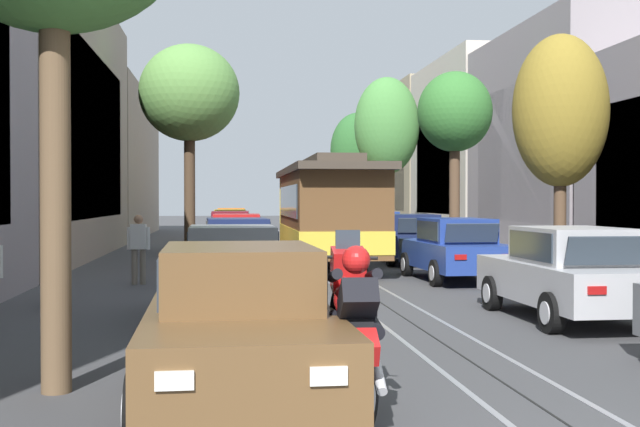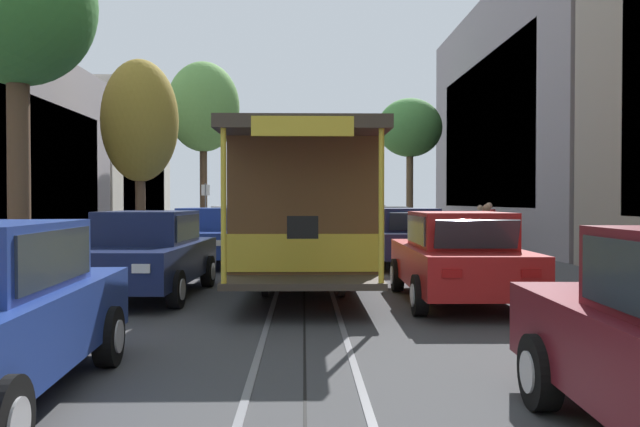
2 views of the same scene
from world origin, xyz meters
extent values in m
plane|color=#424244|center=(0.00, 21.80, 0.00)|extent=(160.00, 160.00, 0.00)
cube|color=gray|center=(-0.53, 25.25, 0.01)|extent=(0.08, 62.50, 0.01)
cube|color=gray|center=(0.53, 25.25, 0.01)|extent=(0.08, 62.50, 0.01)
cube|color=black|center=(0.00, 25.25, 0.00)|extent=(0.03, 62.50, 0.01)
cube|color=gray|center=(-9.64, 7.08, 5.14)|extent=(4.32, 17.87, 10.29)
cube|color=#2D3842|center=(-7.50, 7.08, 4.63)|extent=(0.04, 12.72, 6.17)
cube|color=beige|center=(10.01, 3.45, 3.36)|extent=(5.07, 10.60, 6.72)
cube|color=#2D3842|center=(7.50, 3.45, 3.02)|extent=(0.04, 7.63, 4.03)
cube|color=#2D3842|center=(7.50, 14.35, 2.82)|extent=(0.04, 7.63, 3.76)
cube|color=brown|center=(-2.94, 3.97, 0.65)|extent=(1.89, 4.34, 0.66)
cube|color=brown|center=(-2.94, 4.12, 1.28)|extent=(1.52, 2.10, 0.60)
cube|color=#2D3842|center=(-2.92, 3.28, 1.26)|extent=(1.34, 0.25, 0.47)
cube|color=#2D3842|center=(-2.97, 5.30, 1.26)|extent=(1.30, 0.23, 0.45)
cube|color=#2D3842|center=(-2.19, 4.14, 1.28)|extent=(0.07, 1.81, 0.47)
cube|color=#2D3842|center=(-3.69, 4.11, 1.28)|extent=(0.07, 1.81, 0.47)
cube|color=white|center=(-2.33, 1.82, 0.75)|extent=(0.28, 0.05, 0.14)
cube|color=#B21414|center=(-2.43, 6.14, 0.75)|extent=(0.28, 0.05, 0.12)
cube|color=white|center=(-3.45, 1.80, 0.75)|extent=(0.28, 0.05, 0.14)
cube|color=#B21414|center=(-3.54, 6.12, 0.75)|extent=(0.28, 0.05, 0.12)
cylinder|color=black|center=(-2.03, 2.66, 0.32)|extent=(0.21, 0.64, 0.64)
cylinder|color=silver|center=(-1.92, 2.66, 0.32)|extent=(0.03, 0.35, 0.35)
cylinder|color=black|center=(-3.79, 2.62, 0.32)|extent=(0.21, 0.64, 0.64)
cylinder|color=silver|center=(-3.90, 2.62, 0.32)|extent=(0.03, 0.35, 0.35)
cylinder|color=black|center=(-2.09, 5.32, 0.32)|extent=(0.21, 0.64, 0.64)
cylinder|color=silver|center=(-1.98, 5.33, 0.32)|extent=(0.03, 0.35, 0.35)
cylinder|color=black|center=(-3.85, 5.28, 0.32)|extent=(0.21, 0.64, 0.64)
cylinder|color=silver|center=(-3.96, 5.28, 0.32)|extent=(0.03, 0.35, 0.35)
cube|color=slate|center=(-2.94, 10.27, 0.65)|extent=(1.84, 4.31, 0.66)
cube|color=slate|center=(-2.95, 10.42, 1.28)|extent=(1.49, 2.08, 0.60)
cube|color=#2D3842|center=(-2.94, 9.58, 1.26)|extent=(1.33, 0.23, 0.47)
cube|color=#2D3842|center=(-2.96, 11.61, 1.26)|extent=(1.30, 0.21, 0.45)
cube|color=#2D3842|center=(-2.20, 10.43, 1.28)|extent=(0.05, 1.81, 0.47)
cube|color=#2D3842|center=(-3.69, 10.42, 1.28)|extent=(0.05, 1.81, 0.47)
cube|color=white|center=(-2.37, 8.12, 0.75)|extent=(0.28, 0.04, 0.14)
cube|color=#B21414|center=(-2.40, 12.44, 0.75)|extent=(0.28, 0.04, 0.12)
cube|color=white|center=(-3.48, 8.11, 0.75)|extent=(0.28, 0.04, 0.14)
cube|color=#B21414|center=(-3.52, 12.43, 0.75)|extent=(0.28, 0.04, 0.12)
cylinder|color=black|center=(-2.05, 8.95, 0.32)|extent=(0.21, 0.64, 0.64)
cylinder|color=silver|center=(-1.94, 8.95, 0.32)|extent=(0.02, 0.35, 0.35)
cylinder|color=black|center=(-3.81, 8.93, 0.32)|extent=(0.21, 0.64, 0.64)
cylinder|color=silver|center=(-3.92, 8.93, 0.32)|extent=(0.02, 0.35, 0.35)
cylinder|color=black|center=(-2.08, 11.61, 0.32)|extent=(0.21, 0.64, 0.64)
cylinder|color=silver|center=(-1.97, 11.61, 0.32)|extent=(0.02, 0.35, 0.35)
cylinder|color=black|center=(-3.84, 11.60, 0.32)|extent=(0.21, 0.64, 0.64)
cylinder|color=silver|center=(-3.95, 11.60, 0.32)|extent=(0.02, 0.35, 0.35)
cube|color=#19234C|center=(-2.76, 16.35, 0.65)|extent=(1.96, 4.37, 0.66)
cube|color=#19234C|center=(-2.76, 16.50, 1.28)|extent=(1.55, 2.12, 0.60)
cube|color=#2D3842|center=(-2.73, 15.66, 1.26)|extent=(1.34, 0.27, 0.47)
cube|color=#2D3842|center=(-2.81, 17.68, 1.26)|extent=(1.30, 0.25, 0.45)
cube|color=#2D3842|center=(-2.01, 16.53, 1.28)|extent=(0.10, 1.81, 0.47)
cube|color=#2D3842|center=(-3.51, 16.47, 1.28)|extent=(0.10, 1.81, 0.47)
cube|color=white|center=(-2.12, 14.21, 0.75)|extent=(0.28, 0.05, 0.14)
cube|color=#B21414|center=(-2.28, 18.53, 0.75)|extent=(0.28, 0.05, 0.12)
cube|color=white|center=(-3.23, 14.17, 0.75)|extent=(0.28, 0.05, 0.14)
cube|color=#B21414|center=(-3.40, 18.49, 0.75)|extent=(0.28, 0.05, 0.12)
cylinder|color=black|center=(-1.83, 15.05, 0.32)|extent=(0.22, 0.65, 0.64)
cylinder|color=silver|center=(-1.72, 15.06, 0.32)|extent=(0.03, 0.35, 0.35)
cylinder|color=black|center=(-3.58, 14.99, 0.32)|extent=(0.22, 0.65, 0.64)
cylinder|color=silver|center=(-3.69, 14.98, 0.32)|extent=(0.03, 0.35, 0.35)
cylinder|color=black|center=(-1.93, 17.72, 0.32)|extent=(0.22, 0.65, 0.64)
cylinder|color=silver|center=(-1.82, 17.72, 0.32)|extent=(0.03, 0.35, 0.35)
cylinder|color=black|center=(-3.69, 17.65, 0.32)|extent=(0.22, 0.65, 0.64)
cylinder|color=silver|center=(-3.80, 17.65, 0.32)|extent=(0.03, 0.35, 0.35)
cube|color=red|center=(-2.68, 22.62, 0.65)|extent=(1.89, 4.34, 0.66)
cube|color=red|center=(-2.67, 22.77, 1.28)|extent=(1.52, 2.09, 0.60)
cube|color=#2D3842|center=(-2.69, 21.93, 1.26)|extent=(1.34, 0.25, 0.47)
cube|color=#2D3842|center=(-2.65, 23.96, 1.26)|extent=(1.30, 0.22, 0.45)
cube|color=#2D3842|center=(-1.93, 22.76, 1.28)|extent=(0.07, 1.81, 0.47)
cube|color=#2D3842|center=(-3.42, 22.79, 1.28)|extent=(0.07, 1.81, 0.47)
cube|color=white|center=(-2.16, 20.45, 0.75)|extent=(0.28, 0.05, 0.14)
cube|color=#B21414|center=(-2.07, 24.77, 0.75)|extent=(0.28, 0.05, 0.12)
cube|color=white|center=(-3.28, 20.47, 0.75)|extent=(0.28, 0.05, 0.14)
cube|color=#B21414|center=(-3.19, 24.79, 0.75)|extent=(0.28, 0.05, 0.12)
cylinder|color=black|center=(-1.83, 21.27, 0.32)|extent=(0.21, 0.64, 0.64)
cylinder|color=silver|center=(-1.72, 21.27, 0.32)|extent=(0.03, 0.35, 0.35)
cylinder|color=black|center=(-3.58, 21.31, 0.32)|extent=(0.21, 0.64, 0.64)
cylinder|color=silver|center=(-3.69, 21.31, 0.32)|extent=(0.03, 0.35, 0.35)
cylinder|color=black|center=(-1.77, 23.94, 0.32)|extent=(0.21, 0.64, 0.64)
cylinder|color=silver|center=(-1.66, 23.93, 0.32)|extent=(0.03, 0.35, 0.35)
cylinder|color=black|center=(-3.53, 23.97, 0.32)|extent=(0.21, 0.64, 0.64)
cylinder|color=silver|center=(-3.64, 23.98, 0.32)|extent=(0.03, 0.35, 0.35)
cube|color=white|center=(-2.34, 27.48, 0.75)|extent=(0.28, 0.05, 0.14)
cylinder|color=black|center=(-1.99, 28.30, 0.32)|extent=(0.22, 0.65, 0.64)
cylinder|color=silver|center=(-1.88, 28.29, 0.32)|extent=(0.03, 0.35, 0.35)
cube|color=slate|center=(2.92, 3.61, 0.65)|extent=(1.98, 4.37, 0.66)
cube|color=slate|center=(2.91, 3.46, 1.28)|extent=(1.56, 2.12, 0.60)
cube|color=#2D3842|center=(2.94, 4.29, 1.26)|extent=(1.34, 0.28, 0.47)
cube|color=#2D3842|center=(2.86, 2.28, 1.26)|extent=(1.30, 0.25, 0.45)
cube|color=#2D3842|center=(2.16, 3.49, 1.28)|extent=(0.10, 1.81, 0.47)
cube|color=#2D3842|center=(3.66, 3.43, 1.28)|extent=(0.10, 1.81, 0.47)
cube|color=white|center=(2.45, 5.79, 0.75)|extent=(0.28, 0.05, 0.14)
cube|color=#B21414|center=(2.27, 1.47, 0.75)|extent=(0.28, 0.05, 0.12)
cube|color=white|center=(3.56, 5.74, 0.75)|extent=(0.28, 0.05, 0.14)
cube|color=#B21414|center=(3.38, 1.43, 0.75)|extent=(0.28, 0.05, 0.12)
cylinder|color=black|center=(2.09, 4.98, 0.32)|extent=(0.23, 0.65, 0.64)
cylinder|color=silver|center=(1.98, 4.98, 0.32)|extent=(0.03, 0.35, 0.35)
cylinder|color=black|center=(3.85, 4.90, 0.32)|extent=(0.23, 0.65, 0.64)
cylinder|color=silver|center=(3.96, 4.90, 0.32)|extent=(0.03, 0.35, 0.35)
cylinder|color=black|center=(1.98, 2.31, 0.32)|extent=(0.23, 0.65, 0.64)
cylinder|color=silver|center=(1.87, 2.32, 0.32)|extent=(0.03, 0.35, 0.35)
cylinder|color=black|center=(3.74, 2.24, 0.32)|extent=(0.23, 0.65, 0.64)
cylinder|color=silver|center=(3.85, 2.23, 0.32)|extent=(0.03, 0.35, 0.35)
cube|color=#B7B7BC|center=(2.73, 9.17, 0.65)|extent=(1.86, 4.33, 0.66)
cube|color=#B7B7BC|center=(2.73, 9.03, 1.28)|extent=(1.51, 2.08, 0.60)
cube|color=#2D3842|center=(2.72, 9.86, 1.26)|extent=(1.34, 0.24, 0.47)
cube|color=#2D3842|center=(2.75, 7.84, 1.26)|extent=(1.30, 0.22, 0.45)
cube|color=#2D3842|center=(1.99, 9.01, 1.28)|extent=(0.06, 1.81, 0.47)
cube|color=#2D3842|center=(3.48, 9.04, 1.28)|extent=(0.06, 1.81, 0.47)
cube|color=white|center=(2.14, 11.33, 0.75)|extent=(0.28, 0.04, 0.14)
cube|color=#B21414|center=(2.20, 7.01, 0.75)|extent=(0.28, 0.04, 0.12)
cube|color=white|center=(3.26, 11.34, 0.75)|extent=(0.28, 0.04, 0.14)
cube|color=#B21414|center=(3.32, 7.02, 0.75)|extent=(0.28, 0.04, 0.12)
cylinder|color=black|center=(1.83, 10.50, 0.32)|extent=(0.21, 0.64, 0.64)
cylinder|color=silver|center=(1.72, 10.49, 0.32)|extent=(0.03, 0.35, 0.35)
cylinder|color=black|center=(3.59, 10.52, 0.32)|extent=(0.21, 0.64, 0.64)
cylinder|color=silver|center=(3.70, 10.52, 0.32)|extent=(0.03, 0.35, 0.35)
cylinder|color=black|center=(1.87, 7.83, 0.32)|extent=(0.21, 0.64, 0.64)
cylinder|color=silver|center=(1.76, 7.83, 0.32)|extent=(0.03, 0.35, 0.35)
cylinder|color=black|center=(3.63, 7.85, 0.32)|extent=(0.21, 0.64, 0.64)
cylinder|color=silver|center=(3.74, 7.86, 0.32)|extent=(0.03, 0.35, 0.35)
cube|color=#233D93|center=(2.70, 16.01, 0.65)|extent=(1.95, 4.36, 0.66)
cube|color=#233D93|center=(2.70, 15.86, 1.28)|extent=(1.55, 2.12, 0.60)
cube|color=#2D3842|center=(2.67, 16.69, 1.26)|extent=(1.34, 0.27, 0.47)
cube|color=#2D3842|center=(2.75, 14.67, 1.26)|extent=(1.30, 0.24, 0.45)
cube|color=#2D3842|center=(1.96, 15.83, 1.28)|extent=(0.10, 1.81, 0.47)
cube|color=#2D3842|center=(3.45, 15.88, 1.28)|extent=(0.10, 1.81, 0.47)
cube|color=white|center=(2.06, 18.14, 0.75)|extent=(0.28, 0.05, 0.14)
cube|color=#B21414|center=(2.22, 13.83, 0.75)|extent=(0.28, 0.05, 0.12)
cube|color=white|center=(3.18, 18.18, 0.75)|extent=(0.28, 0.05, 0.14)
cube|color=#B21414|center=(3.34, 13.87, 0.75)|extent=(0.28, 0.05, 0.12)
cylinder|color=black|center=(1.77, 17.31, 0.32)|extent=(0.22, 0.65, 0.64)
cylinder|color=silver|center=(1.66, 17.30, 0.32)|extent=(0.03, 0.35, 0.35)
cylinder|color=black|center=(3.53, 17.37, 0.32)|extent=(0.22, 0.65, 0.64)
cylinder|color=silver|center=(3.64, 17.37, 0.32)|extent=(0.03, 0.35, 0.35)
cylinder|color=black|center=(1.87, 14.64, 0.32)|extent=(0.22, 0.65, 0.64)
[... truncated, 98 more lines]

